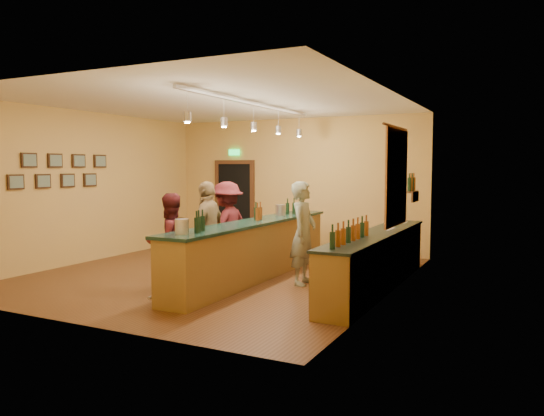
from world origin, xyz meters
The scene contains 18 objects.
floor centered at (0.00, 0.00, 0.00)m, with size 7.00×7.00×0.00m, color #522F17.
ceiling centered at (0.00, 0.00, 3.20)m, with size 6.50×7.00×0.02m, color silver.
wall_back centered at (0.00, 3.50, 1.60)m, with size 6.50×0.02×3.20m, color #DBB052.
wall_front centered at (0.00, -3.50, 1.60)m, with size 6.50×0.02×3.20m, color #DBB052.
wall_left centered at (-3.25, 0.00, 1.60)m, with size 0.02×7.00×3.20m, color #DBB052.
wall_right centered at (3.25, 0.00, 1.60)m, with size 0.02×7.00×3.20m, color #DBB052.
doorway centered at (-1.70, 3.47, 1.13)m, with size 1.15×0.09×2.48m.
tapestry centered at (3.23, 0.40, 1.85)m, with size 0.03×1.40×1.60m, color maroon.
bottle_shelf centered at (3.17, 1.90, 1.67)m, with size 0.17×0.55×0.54m.
picture_grid centered at (-3.21, -0.75, 1.95)m, with size 0.06×2.20×0.70m, color #382111, non-canonical shape.
back_counter centered at (2.97, 0.18, 0.49)m, with size 0.60×4.55×1.27m.
tasting_bar centered at (0.76, 0.00, 0.61)m, with size 0.73×5.10×1.38m.
pendant_track centered at (0.76, 0.00, 2.98)m, with size 0.11×4.60×0.50m.
bartender centered at (1.74, -0.03, 0.89)m, with size 0.65×0.43×1.78m, color gray.
customer_a centered at (0.01, -1.49, 0.80)m, with size 0.78×0.61×1.60m, color #59191E.
customer_b centered at (0.21, -0.66, 0.89)m, with size 1.04×0.43×1.78m, color #997A51.
customer_c centered at (-0.02, 0.34, 0.87)m, with size 1.13×0.65×1.74m, color #59191E.
bar_stool centered at (1.96, 2.20, 0.56)m, with size 0.34×0.34×0.70m.
Camera 1 is at (5.32, -8.35, 2.02)m, focal length 35.00 mm.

